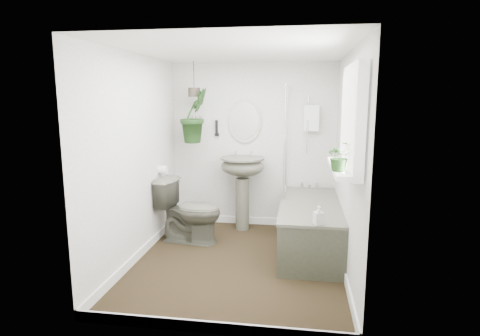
# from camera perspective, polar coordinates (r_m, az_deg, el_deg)

# --- Properties ---
(floor) EXTENTS (2.30, 2.80, 0.02)m
(floor) POSITION_cam_1_polar(r_m,az_deg,el_deg) (4.64, -0.28, -13.34)
(floor) COLOR black
(floor) RESTS_ON ground
(ceiling) EXTENTS (2.30, 2.80, 0.02)m
(ceiling) POSITION_cam_1_polar(r_m,az_deg,el_deg) (4.28, -0.31, 16.48)
(ceiling) COLOR white
(ceiling) RESTS_ON ground
(wall_back) EXTENTS (2.30, 0.02, 2.30)m
(wall_back) POSITION_cam_1_polar(r_m,az_deg,el_deg) (5.69, 1.90, 3.20)
(wall_back) COLOR silver
(wall_back) RESTS_ON ground
(wall_front) EXTENTS (2.30, 0.02, 2.30)m
(wall_front) POSITION_cam_1_polar(r_m,az_deg,el_deg) (2.95, -4.54, -3.37)
(wall_front) COLOR silver
(wall_front) RESTS_ON ground
(wall_left) EXTENTS (0.02, 2.80, 2.30)m
(wall_left) POSITION_cam_1_polar(r_m,az_deg,el_deg) (4.63, -14.64, 1.27)
(wall_left) COLOR silver
(wall_left) RESTS_ON ground
(wall_right) EXTENTS (0.02, 2.80, 2.30)m
(wall_right) POSITION_cam_1_polar(r_m,az_deg,el_deg) (4.29, 15.21, 0.56)
(wall_right) COLOR silver
(wall_right) RESTS_ON ground
(skirting) EXTENTS (2.30, 2.80, 0.10)m
(skirting) POSITION_cam_1_polar(r_m,az_deg,el_deg) (4.61, -0.29, -12.65)
(skirting) COLOR white
(skirting) RESTS_ON floor
(bathtub) EXTENTS (0.72, 1.72, 0.58)m
(bathtub) POSITION_cam_1_polar(r_m,az_deg,el_deg) (4.95, 9.91, -8.22)
(bathtub) COLOR #535346
(bathtub) RESTS_ON floor
(bath_screen) EXTENTS (0.04, 0.72, 1.40)m
(bath_screen) POSITION_cam_1_polar(r_m,az_deg,el_deg) (5.22, 6.50, 3.96)
(bath_screen) COLOR silver
(bath_screen) RESTS_ON bathtub
(shower_box) EXTENTS (0.20, 0.10, 0.35)m
(shower_box) POSITION_cam_1_polar(r_m,az_deg,el_deg) (5.55, 10.13, 7.02)
(shower_box) COLOR white
(shower_box) RESTS_ON wall_back
(oval_mirror) EXTENTS (0.46, 0.03, 0.62)m
(oval_mirror) POSITION_cam_1_polar(r_m,az_deg,el_deg) (5.64, 0.68, 6.71)
(oval_mirror) COLOR #B9B2A6
(oval_mirror) RESTS_ON wall_back
(wall_sconce) EXTENTS (0.04, 0.04, 0.22)m
(wall_sconce) POSITION_cam_1_polar(r_m,az_deg,el_deg) (5.70, -3.34, 5.73)
(wall_sconce) COLOR black
(wall_sconce) RESTS_ON wall_back
(toilet_roll_holder) EXTENTS (0.11, 0.11, 0.11)m
(toilet_roll_holder) POSITION_cam_1_polar(r_m,az_deg,el_deg) (5.29, -10.96, -0.25)
(toilet_roll_holder) COLOR white
(toilet_roll_holder) RESTS_ON wall_left
(window_recess) EXTENTS (0.08, 1.00, 0.90)m
(window_recess) POSITION_cam_1_polar(r_m,az_deg,el_deg) (3.53, 15.72, 6.73)
(window_recess) COLOR white
(window_recess) RESTS_ON wall_right
(window_sill) EXTENTS (0.18, 1.00, 0.04)m
(window_sill) POSITION_cam_1_polar(r_m,az_deg,el_deg) (3.57, 14.29, 0.04)
(window_sill) COLOR white
(window_sill) RESTS_ON wall_right
(window_blinds) EXTENTS (0.01, 0.86, 0.76)m
(window_blinds) POSITION_cam_1_polar(r_m,az_deg,el_deg) (3.53, 14.99, 6.75)
(window_blinds) COLOR white
(window_blinds) RESTS_ON wall_right
(toilet) EXTENTS (0.85, 0.55, 0.82)m
(toilet) POSITION_cam_1_polar(r_m,az_deg,el_deg) (5.16, -7.15, -6.01)
(toilet) COLOR #535346
(toilet) RESTS_ON floor
(pedestal_sink) EXTENTS (0.69, 0.62, 1.03)m
(pedestal_sink) POSITION_cam_1_polar(r_m,az_deg,el_deg) (5.56, 0.34, -3.63)
(pedestal_sink) COLOR #535346
(pedestal_sink) RESTS_ON floor
(sill_plant) EXTENTS (0.27, 0.26, 0.24)m
(sill_plant) POSITION_cam_1_polar(r_m,az_deg,el_deg) (3.28, 13.97, 1.64)
(sill_plant) COLOR black
(sill_plant) RESTS_ON window_sill
(hanging_plant) EXTENTS (0.50, 0.52, 0.73)m
(hanging_plant) POSITION_cam_1_polar(r_m,az_deg,el_deg) (5.48, -6.48, 7.44)
(hanging_plant) COLOR black
(hanging_plant) RESTS_ON ceiling
(soap_bottle) EXTENTS (0.11, 0.11, 0.19)m
(soap_bottle) POSITION_cam_1_polar(r_m,az_deg,el_deg) (4.09, 11.10, -6.59)
(soap_bottle) COLOR black
(soap_bottle) RESTS_ON bathtub
(hanging_pot) EXTENTS (0.16, 0.16, 0.12)m
(hanging_pot) POSITION_cam_1_polar(r_m,az_deg,el_deg) (5.47, -6.54, 10.65)
(hanging_pot) COLOR #363026
(hanging_pot) RESTS_ON ceiling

